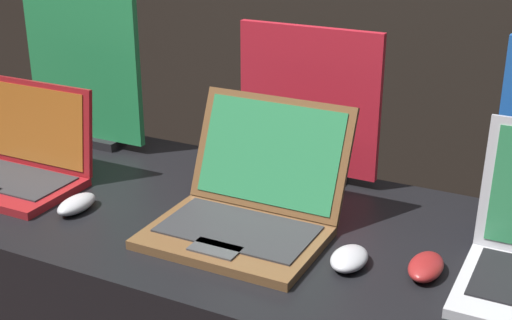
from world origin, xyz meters
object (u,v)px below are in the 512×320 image
mouse_front (77,204)px  promo_stand_middle (307,108)px  promo_stand_front (83,62)px  mouse_middle (349,258)px  laptop_middle (248,203)px  mouse_back (426,267)px  laptop_front (12,159)px

mouse_front → promo_stand_middle: 0.61m
mouse_front → promo_stand_middle: promo_stand_middle is taller
promo_stand_front → mouse_middle: size_ratio=4.73×
laptop_middle → promo_stand_middle: (-0.00, 0.33, 0.12)m
mouse_front → laptop_middle: laptop_middle is taller
promo_stand_middle → mouse_back: 0.56m
mouse_middle → promo_stand_front: bearing=160.4°
mouse_middle → mouse_back: bearing=14.2°
promo_stand_middle → mouse_back: promo_stand_middle is taller
laptop_front → promo_stand_middle: 0.76m
promo_stand_middle → promo_stand_front: bearing=-175.2°
mouse_middle → mouse_back: mouse_back is taller
laptop_middle → mouse_middle: 0.27m
laptop_front → mouse_back: (1.06, 0.01, -0.04)m
promo_stand_front → promo_stand_middle: promo_stand_front is taller
mouse_back → laptop_middle: bearing=177.3°
laptop_front → laptop_middle: bearing=2.9°
mouse_front → laptop_middle: size_ratio=0.31×
laptop_middle → mouse_middle: bearing=-12.2°
laptop_front → mouse_middle: laptop_front is taller
promo_stand_front → laptop_middle: size_ratio=1.37×
mouse_front → mouse_back: size_ratio=1.00×
laptop_middle → promo_stand_middle: promo_stand_middle is taller
laptop_middle → mouse_middle: size_ratio=3.47×
mouse_middle → promo_stand_middle: (-0.26, 0.38, 0.17)m
promo_stand_front → laptop_front: bearing=-90.0°
laptop_front → promo_stand_middle: size_ratio=1.02×
laptop_front → promo_stand_front: promo_stand_front is taller
mouse_front → mouse_back: bearing=6.0°
promo_stand_front → mouse_back: (1.06, -0.29, -0.23)m
mouse_middle → promo_stand_middle: promo_stand_middle is taller
mouse_front → laptop_middle: (0.40, 0.10, 0.04)m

